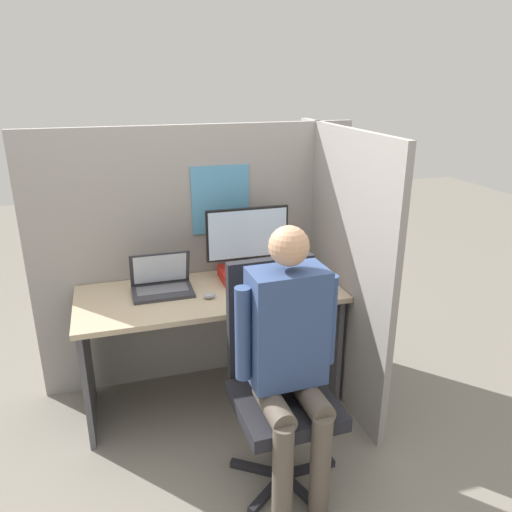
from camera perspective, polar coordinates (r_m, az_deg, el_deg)
name	(u,v)px	position (r m, az deg, el deg)	size (l,w,h in m)	color
ground_plane	(225,430)	(3.01, -3.53, -19.21)	(12.00, 12.00, 0.00)	slate
cubicle_panel_back	(199,257)	(3.17, -6.57, -0.10)	(2.01, 0.05, 1.64)	gray
cubicle_panel_right	(339,267)	(3.04, 9.42, -1.21)	(0.04, 1.25, 1.64)	gray
desk	(211,319)	(2.97, -5.18, -7.17)	(1.51, 0.63, 0.73)	tan
paper_box	(248,273)	(3.05, -0.93, -1.98)	(0.33, 0.24, 0.07)	red
monitor	(248,237)	(2.98, -0.97, 2.19)	(0.50, 0.19, 0.38)	black
laptop	(162,284)	(2.91, -10.70, -3.21)	(0.34, 0.23, 0.23)	#2D2D33
mouse	(210,296)	(2.80, -5.32, -4.56)	(0.07, 0.04, 0.03)	gray
stapler	(321,279)	(3.01, 7.40, -2.65)	(0.04, 0.13, 0.05)	#A31919
carrot_toy	(273,297)	(2.77, 1.94, -4.67)	(0.04, 0.12, 0.04)	orange
office_chair	(278,372)	(2.49, 2.58, -13.15)	(0.52, 0.56, 1.08)	black
person	(290,350)	(2.24, 3.90, -10.66)	(0.48, 0.40, 1.32)	brown
coffee_mug	(305,265)	(3.16, 5.63, -1.01)	(0.09, 0.09, 0.10)	teal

